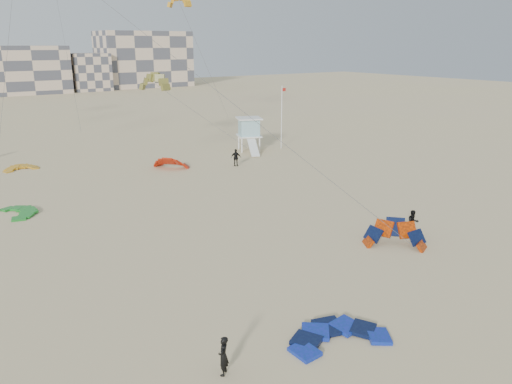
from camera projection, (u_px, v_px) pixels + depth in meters
ground at (255, 365)px, 20.17m from camera, size 320.00×320.00×0.00m
kite_ground_blue at (338, 340)px, 21.85m from camera, size 5.14×5.28×0.74m
kite_ground_orange at (394, 246)px, 32.05m from camera, size 5.57×5.57×3.94m
kite_ground_green at (19, 214)px, 38.09m from camera, size 3.91×3.71×0.62m
kite_ground_red_far at (172, 168)px, 52.27m from camera, size 5.37×5.36×3.66m
kite_ground_yellow at (21, 170)px, 51.43m from camera, size 3.19×3.38×1.25m
kitesurfer_main at (223, 356)px, 19.36m from camera, size 0.70×0.70×1.64m
kitesurfer_b at (413, 223)px, 33.65m from camera, size 1.03×0.93×1.74m
kitesurfer_d at (236, 158)px, 52.64m from camera, size 1.12×1.01×1.83m
kitesurfer_f at (251, 123)px, 75.35m from camera, size 1.40×1.77×1.88m
kite_fly_olive at (154, 83)px, 58.40m from camera, size 9.71×11.40×8.43m
kite_fly_yellow at (179, 2)px, 66.43m from camera, size 12.36×6.60×18.16m
lifeguard_tower_near at (249, 134)px, 60.02m from camera, size 3.70×5.95×4.00m
flagpole at (282, 116)px, 60.79m from camera, size 0.62×0.10×7.63m
condo_east at (144, 59)px, 149.29m from camera, size 26.00×14.00×16.00m
condo_fill_right at (89, 72)px, 137.22m from camera, size 10.00×10.00×10.00m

